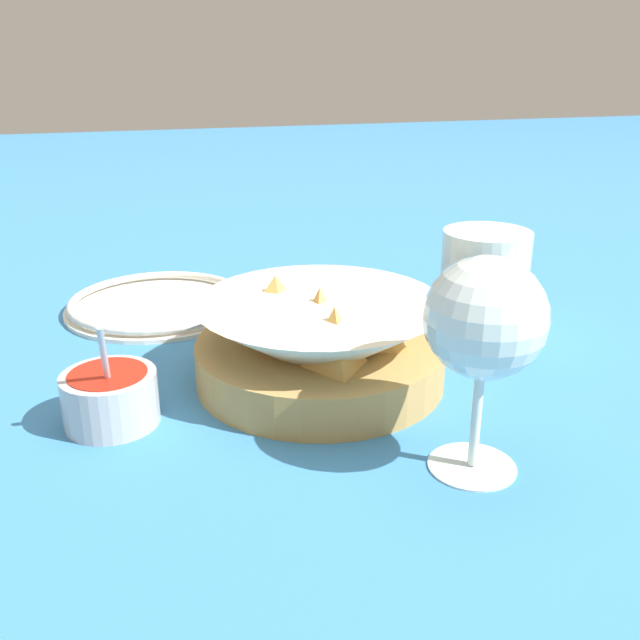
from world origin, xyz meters
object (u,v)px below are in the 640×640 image
at_px(wine_glass, 485,324).
at_px(side_plate, 158,303).
at_px(beer_mug, 484,285).
at_px(food_basket, 321,344).
at_px(sauce_cup, 110,396).

bearing_deg(wine_glass, side_plate, -153.32).
bearing_deg(beer_mug, side_plate, -114.78).
height_order(wine_glass, beer_mug, wine_glass).
xyz_separation_m(food_basket, wine_glass, (0.16, 0.07, 0.07)).
relative_size(beer_mug, side_plate, 0.63).
bearing_deg(food_basket, side_plate, -149.95).
bearing_deg(sauce_cup, beer_mug, 105.43).
bearing_deg(wine_glass, sauce_cup, -118.62).
distance_m(sauce_cup, beer_mug, 0.39).
distance_m(food_basket, side_plate, 0.26).
bearing_deg(food_basket, beer_mug, 110.42).
distance_m(wine_glass, beer_mug, 0.28).
bearing_deg(side_plate, food_basket, 30.05).
bearing_deg(side_plate, sauce_cup, -11.40).
relative_size(food_basket, beer_mug, 1.68).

